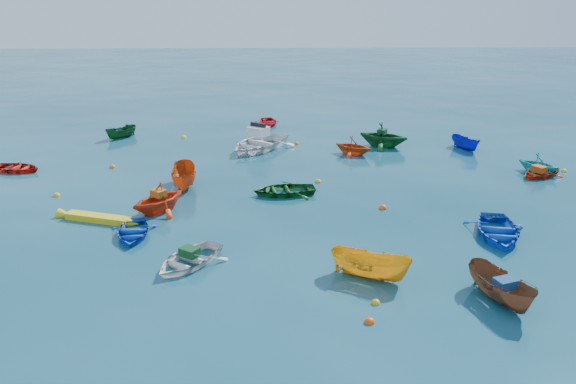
{
  "coord_description": "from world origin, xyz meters",
  "views": [
    {
      "loc": [
        -0.67,
        -21.01,
        9.88
      ],
      "look_at": [
        0.0,
        5.0,
        0.4
      ],
      "focal_mm": 35.0,
      "sensor_mm": 36.0,
      "label": 1
    }
  ],
  "objects_px": {
    "dinghy_blue_sw": "(133,236)",
    "dinghy_blue_se": "(497,236)",
    "dinghy_white_near": "(189,264)",
    "kayak_yellow": "(98,221)",
    "motorboat_white": "(259,149)"
  },
  "relations": [
    {
      "from": "dinghy_blue_sw",
      "to": "dinghy_white_near",
      "type": "relative_size",
      "value": 0.9
    },
    {
      "from": "dinghy_blue_se",
      "to": "kayak_yellow",
      "type": "distance_m",
      "value": 17.48
    },
    {
      "from": "dinghy_blue_se",
      "to": "motorboat_white",
      "type": "xyz_separation_m",
      "value": [
        -10.41,
        13.98,
        0.0
      ]
    },
    {
      "from": "dinghy_white_near",
      "to": "dinghy_blue_se",
      "type": "height_order",
      "value": "dinghy_blue_se"
    },
    {
      "from": "dinghy_white_near",
      "to": "motorboat_white",
      "type": "distance_m",
      "value": 16.38
    },
    {
      "from": "dinghy_blue_sw",
      "to": "dinghy_blue_se",
      "type": "xyz_separation_m",
      "value": [
        15.42,
        -0.43,
        0.0
      ]
    },
    {
      "from": "dinghy_blue_se",
      "to": "motorboat_white",
      "type": "height_order",
      "value": "motorboat_white"
    },
    {
      "from": "dinghy_blue_se",
      "to": "kayak_yellow",
      "type": "bearing_deg",
      "value": -175.01
    },
    {
      "from": "kayak_yellow",
      "to": "motorboat_white",
      "type": "bearing_deg",
      "value": -12.44
    },
    {
      "from": "dinghy_blue_sw",
      "to": "motorboat_white",
      "type": "distance_m",
      "value": 14.45
    },
    {
      "from": "kayak_yellow",
      "to": "dinghy_blue_se",
      "type": "bearing_deg",
      "value": -79.05
    },
    {
      "from": "motorboat_white",
      "to": "dinghy_white_near",
      "type": "bearing_deg",
      "value": -63.69
    },
    {
      "from": "dinghy_blue_sw",
      "to": "kayak_yellow",
      "type": "distance_m",
      "value": 2.57
    },
    {
      "from": "dinghy_white_near",
      "to": "dinghy_blue_se",
      "type": "distance_m",
      "value": 12.89
    },
    {
      "from": "dinghy_white_near",
      "to": "dinghy_blue_se",
      "type": "relative_size",
      "value": 0.87
    }
  ]
}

